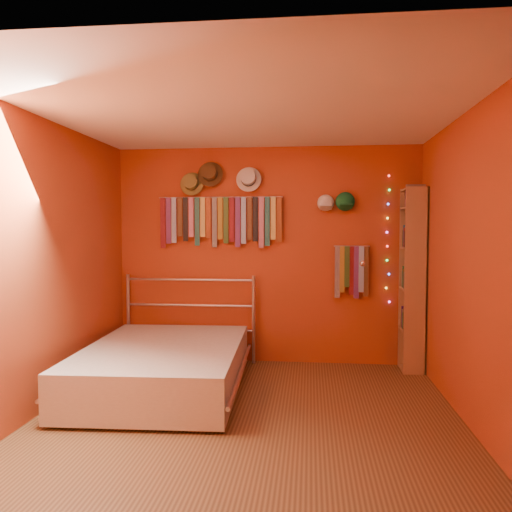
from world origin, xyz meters
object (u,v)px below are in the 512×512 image
(tie_rack, at_px, (220,219))
(bed, at_px, (164,366))
(bookshelf, at_px, (416,278))
(reading_lamp, at_px, (362,263))

(tie_rack, relative_size, bed, 0.68)
(bed, bearing_deg, tie_rack, 69.51)
(bookshelf, bearing_deg, bed, -159.70)
(tie_rack, relative_size, reading_lamp, 5.47)
(reading_lamp, distance_m, bed, 2.38)
(bed, bearing_deg, bookshelf, 17.86)
(reading_lamp, distance_m, bookshelf, 0.60)
(reading_lamp, relative_size, bed, 0.12)
(tie_rack, bearing_deg, reading_lamp, -5.06)
(tie_rack, xyz_separation_m, reading_lamp, (1.61, -0.14, -0.50))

